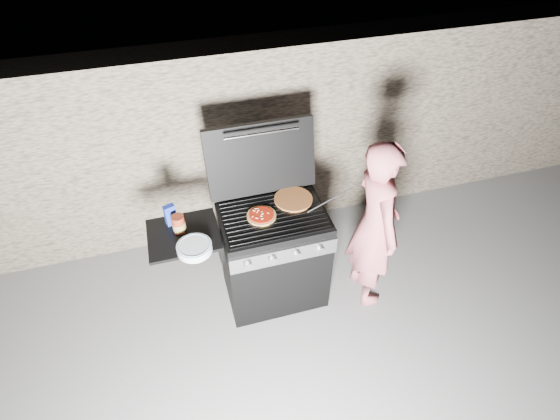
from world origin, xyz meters
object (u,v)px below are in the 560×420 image
object	(u,v)px
gas_grill	(244,263)
person	(375,226)
pizza_topped	(261,215)
sauce_jar	(179,224)

from	to	relation	value
gas_grill	person	bearing A→B (deg)	-10.08
gas_grill	person	world-z (taller)	person
pizza_topped	person	world-z (taller)	person
sauce_jar	gas_grill	bearing A→B (deg)	-4.49
gas_grill	pizza_topped	size ratio (longest dim) A/B	6.16
person	gas_grill	bearing A→B (deg)	80.83
pizza_topped	sauce_jar	bearing A→B (deg)	177.74
pizza_topped	sauce_jar	distance (m)	0.60
gas_grill	pizza_topped	distance (m)	0.49
pizza_topped	gas_grill	bearing A→B (deg)	-176.19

